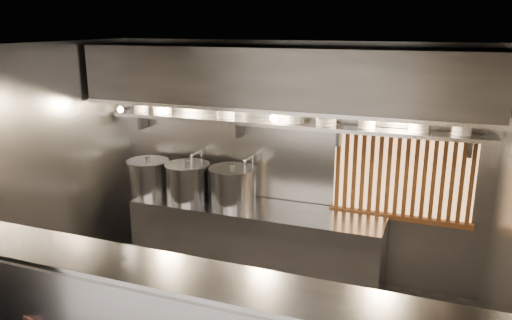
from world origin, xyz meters
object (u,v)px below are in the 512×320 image
Objects in this scene: heat_lamp at (119,104)px; stock_pot_mid at (188,181)px; pendant_bulb at (274,118)px; stock_pot_right at (233,186)px; stock_pot_left at (149,176)px.

stock_pot_mid is (0.72, 0.27, -0.94)m from heat_lamp.
stock_pot_right is at bearing -176.88° from pendant_bulb.
stock_pot_right is (1.15, 0.02, 0.01)m from stock_pot_left.
stock_pot_right is at bearing 5.41° from stock_pot_mid.
stock_pot_mid is (-1.07, -0.08, -0.84)m from pendant_bulb.
stock_pot_right reaches higher than stock_pot_left.
pendant_bulb is 1.86m from stock_pot_left.
stock_pot_left is at bearing -178.26° from pendant_bulb.
stock_pot_right is at bearing 1.15° from stock_pot_left.
stock_pot_left is at bearing -178.85° from stock_pot_right.
stock_pot_mid is at bearing -174.59° from stock_pot_right.
heat_lamp reaches higher than stock_pot_mid.
stock_pot_left is (0.15, 0.30, -0.95)m from heat_lamp.
stock_pot_left is 0.58m from stock_pot_mid.
stock_pot_left is at bearing 63.71° from heat_lamp.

